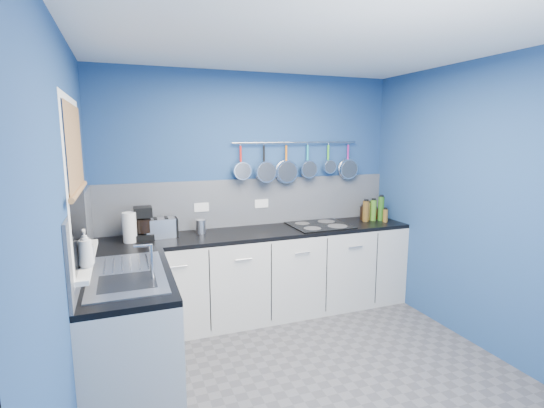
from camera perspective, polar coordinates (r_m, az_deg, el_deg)
floor at (r=3.42m, az=5.66°, el=-23.39°), size 3.20×3.00×0.02m
ceiling at (r=2.94m, az=6.54°, el=22.53°), size 3.20×3.00×0.02m
wall_back at (r=4.31m, az=-2.92°, el=1.63°), size 3.20×0.02×2.50m
wall_front at (r=1.77m, az=28.93°, el=-11.50°), size 3.20×0.02×2.50m
wall_left at (r=2.65m, az=-26.97°, el=-4.54°), size 0.02×3.00×2.50m
wall_right at (r=3.91m, az=27.67°, el=-0.30°), size 0.02×3.00×2.50m
backsplash_back at (r=4.31m, az=-2.82°, el=0.27°), size 3.20×0.02×0.50m
backsplash_left at (r=3.25m, az=-25.32°, el=-3.75°), size 0.02×1.80×0.50m
cabinet_run_back at (r=4.22m, az=-1.53°, el=-10.02°), size 3.20×0.60×0.86m
worktop_back at (r=4.09m, az=-1.55°, el=-4.08°), size 3.20×0.60×0.04m
cabinet_run_left at (r=3.20m, az=-19.40°, el=-17.35°), size 0.60×1.20×0.86m
worktop_left at (r=3.02m, az=-19.89°, el=-9.70°), size 0.60×1.20×0.04m
window_frame at (r=2.89m, az=-26.10°, el=2.68°), size 0.01×1.00×1.10m
window_glass at (r=2.89m, az=-26.01°, el=2.69°), size 0.01×0.90×1.00m
bamboo_blind at (r=2.88m, az=-26.18°, el=7.15°), size 0.01×0.90×0.55m
window_sill at (r=2.99m, az=-24.89°, el=-7.13°), size 0.10×0.98×0.03m
sink_unit at (r=3.01m, az=-19.91°, el=-9.27°), size 0.50×0.95×0.01m
mixer_tap at (r=2.81m, az=-16.72°, el=-7.78°), size 0.12×0.08×0.26m
socket_left at (r=4.17m, az=-9.98°, el=-0.46°), size 0.15×0.01×0.09m
socket_right at (r=4.33m, az=-1.50°, el=0.06°), size 0.15×0.01×0.09m
pot_rail at (r=4.39m, az=3.57°, el=8.71°), size 1.45×0.02×0.02m
soap_bottle_a at (r=2.73m, az=-25.01°, el=-5.73°), size 0.10×0.10×0.24m
soap_bottle_b at (r=2.84m, az=-24.81°, el=-5.86°), size 0.09×0.09×0.17m
paper_towel at (r=3.85m, az=-19.57°, el=-3.14°), size 0.13×0.13×0.27m
coffee_maker at (r=3.90m, az=-17.78°, el=-2.63°), size 0.17×0.19×0.30m
toaster at (r=3.95m, az=-15.46°, el=-3.29°), size 0.29×0.17×0.18m
canister at (r=4.02m, az=-10.09°, el=-3.17°), size 0.11×0.11×0.14m
hob at (r=4.33m, az=6.77°, el=-3.02°), size 0.61×0.54×0.01m
pan_0 at (r=4.17m, az=-4.44°, el=6.07°), size 0.19×0.10×0.38m
pan_1 at (r=4.25m, az=-1.13°, el=5.91°), size 0.22×0.11×0.41m
pan_2 at (r=4.34m, az=2.05°, el=5.85°), size 0.24×0.07×0.43m
pan_3 at (r=4.44m, az=5.10°, el=6.20°), size 0.20×0.08×0.39m
pan_4 at (r=4.56m, az=8.00°, el=6.51°), size 0.15×0.08×0.34m
pan_5 at (r=4.69m, az=10.74°, el=6.07°), size 0.23×0.06×0.42m
condiment_0 at (r=4.81m, az=14.48°, el=-1.30°), size 0.06×0.06×0.12m
condiment_1 at (r=4.75m, az=13.59°, el=-0.96°), size 0.07×0.07×0.20m
condiment_2 at (r=4.72m, az=12.79°, el=-1.25°), size 0.07×0.07×0.15m
condiment_3 at (r=4.72m, az=15.22°, el=-0.63°), size 0.07×0.07×0.27m
condiment_4 at (r=4.70m, az=14.19°, el=-0.87°), size 0.07×0.07×0.23m
condiment_5 at (r=4.64m, az=13.18°, el=-0.99°), size 0.07×0.07×0.23m
condiment_6 at (r=4.66m, az=15.79°, el=-1.60°), size 0.06×0.06×0.14m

